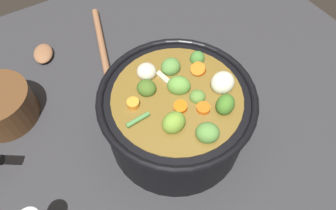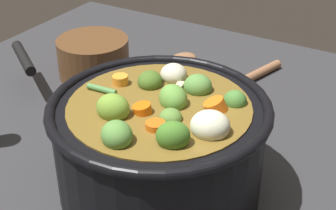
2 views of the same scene
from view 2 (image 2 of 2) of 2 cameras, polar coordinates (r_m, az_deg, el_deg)
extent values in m
plane|color=#2D2D30|center=(0.67, -0.91, -9.50)|extent=(1.10, 1.10, 0.00)
cylinder|color=black|center=(0.64, -0.95, -5.11)|extent=(0.26, 0.26, 0.13)
torus|color=black|center=(0.60, -1.01, -0.18)|extent=(0.27, 0.27, 0.01)
cylinder|color=brown|center=(0.63, -0.96, -4.73)|extent=(0.22, 0.22, 0.12)
ellipsoid|color=olive|center=(0.58, -6.30, -0.36)|extent=(0.04, 0.05, 0.04)
ellipsoid|color=#446622|center=(0.64, -2.08, 2.73)|extent=(0.04, 0.04, 0.03)
ellipsoid|color=#578B3F|center=(0.63, 3.42, 2.17)|extent=(0.04, 0.05, 0.03)
ellipsoid|color=#60983D|center=(0.60, 0.60, 0.74)|extent=(0.05, 0.05, 0.03)
ellipsoid|color=#598537|center=(0.57, 0.32, -1.49)|extent=(0.03, 0.03, 0.02)
ellipsoid|color=#437826|center=(0.53, 0.59, -3.55)|extent=(0.04, 0.05, 0.03)
ellipsoid|color=#477E34|center=(0.61, 7.66, 0.41)|extent=(0.04, 0.04, 0.03)
ellipsoid|color=#588D3E|center=(0.53, -5.54, -3.57)|extent=(0.05, 0.05, 0.03)
cylinder|color=orange|center=(0.65, -5.46, 2.65)|extent=(0.03, 0.03, 0.02)
cylinder|color=orange|center=(0.59, 5.47, -0.22)|extent=(0.03, 0.04, 0.03)
cylinder|color=#DA5F15|center=(0.56, -1.44, -2.49)|extent=(0.03, 0.03, 0.01)
cylinder|color=#E65F0D|center=(0.59, -2.91, -0.64)|extent=(0.03, 0.03, 0.02)
ellipsoid|color=beige|center=(0.66, 0.64, 3.55)|extent=(0.04, 0.04, 0.03)
ellipsoid|color=beige|center=(0.55, 4.83, -2.41)|extent=(0.05, 0.06, 0.04)
cylinder|color=#4D8744|center=(0.63, -7.58, 1.80)|extent=(0.01, 0.04, 0.01)
cube|color=beige|center=(0.63, 0.76, 2.00)|extent=(0.03, 0.01, 0.01)
ellipsoid|color=brown|center=(0.99, 1.63, 5.23)|extent=(0.08, 0.06, 0.02)
cylinder|color=brown|center=(0.91, 7.84, 2.36)|extent=(0.24, 0.09, 0.02)
cylinder|color=brown|center=(0.95, -8.51, 5.41)|extent=(0.13, 0.13, 0.07)
cylinder|color=black|center=(0.91, -16.20, 5.22)|extent=(0.08, 0.11, 0.02)
camera|label=1|loc=(0.49, -44.91, 36.15)|focal=32.25mm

